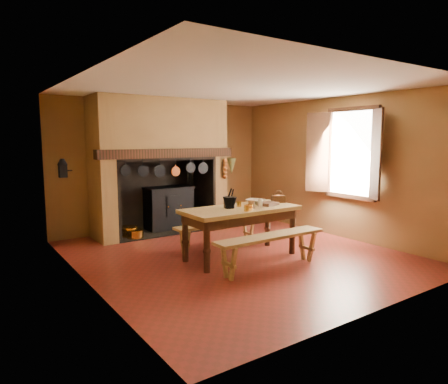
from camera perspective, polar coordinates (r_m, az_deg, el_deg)
name	(u,v)px	position (r m, az deg, el deg)	size (l,w,h in m)	color
floor	(236,255)	(6.94, 1.79, -8.92)	(5.50, 5.50, 0.00)	maroon
ceiling	(237,88)	(6.71, 1.89, 14.68)	(5.50, 5.50, 0.00)	silver
back_wall	(164,165)	(9.04, -8.60, 3.86)	(5.00, 0.02, 2.80)	olive
wall_left	(85,182)	(5.58, -19.30, 1.30)	(0.02, 5.50, 2.80)	olive
wall_right	(336,167)	(8.41, 15.70, 3.39)	(0.02, 5.50, 2.80)	olive
wall_front	(384,190)	(4.77, 21.87, 0.20)	(5.00, 0.02, 2.80)	olive
chimney_breast	(160,147)	(8.49, -9.17, 6.40)	(2.95, 0.96, 2.80)	olive
iron_range	(169,207)	(8.85, -7.87, -2.18)	(1.12, 0.55, 1.60)	black
hearth_pans	(130,233)	(8.32, -13.34, -5.66)	(0.51, 0.62, 0.20)	gold
hanging_pans	(169,170)	(8.05, -7.82, 3.15)	(1.92, 0.29, 0.27)	black
onion_string	(225,169)	(8.72, 0.13, 3.35)	(0.12, 0.10, 0.46)	#A8541F
herb_bunch	(232,166)	(8.82, 1.09, 3.72)	(0.20, 0.20, 0.35)	#4D5729
window	(348,153)	(8.02, 17.29, 5.30)	(0.39, 1.75, 1.76)	white
wall_coffee_mill	(63,167)	(7.09, -22.06, 3.36)	(0.23, 0.16, 0.31)	black
work_table	(241,216)	(6.61, 2.40, -3.38)	(1.96, 0.87, 0.85)	#AB894E
bench_front	(271,244)	(6.11, 6.68, -7.32)	(1.91, 0.33, 0.54)	#AB894E
bench_back	(218,229)	(7.22, -0.82, -5.34)	(1.69, 0.30, 0.48)	#AB894E
mortar_large	(229,202)	(6.47, 0.68, -1.42)	(0.20, 0.20, 0.33)	black
mortar_small	(231,202)	(6.49, 1.04, -1.45)	(0.18, 0.18, 0.31)	black
coffee_grinder	(228,204)	(6.53, 0.58, -1.72)	(0.17, 0.14, 0.18)	#382012
brass_mug_a	(247,208)	(6.24, 3.28, -2.32)	(0.09, 0.09, 0.10)	gold
brass_mug_b	(239,204)	(6.67, 2.16, -1.72)	(0.08, 0.08, 0.09)	gold
mixing_bowl	(256,202)	(6.98, 4.55, -1.37)	(0.32, 0.32, 0.08)	#C3B896
stoneware_crock	(251,204)	(6.50, 3.93, -1.77)	(0.11, 0.11, 0.14)	#55361F
glass_jar	(260,203)	(6.65, 5.18, -1.56)	(0.08, 0.08, 0.14)	beige
wicker_basket	(278,199)	(7.18, 7.75, -0.93)	(0.27, 0.24, 0.21)	#4F2E17
wooden_tray	(269,204)	(6.84, 6.42, -1.69)	(0.31, 0.22, 0.05)	#382012
brass_cup	(249,208)	(6.30, 3.64, -2.26)	(0.12, 0.12, 0.10)	gold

